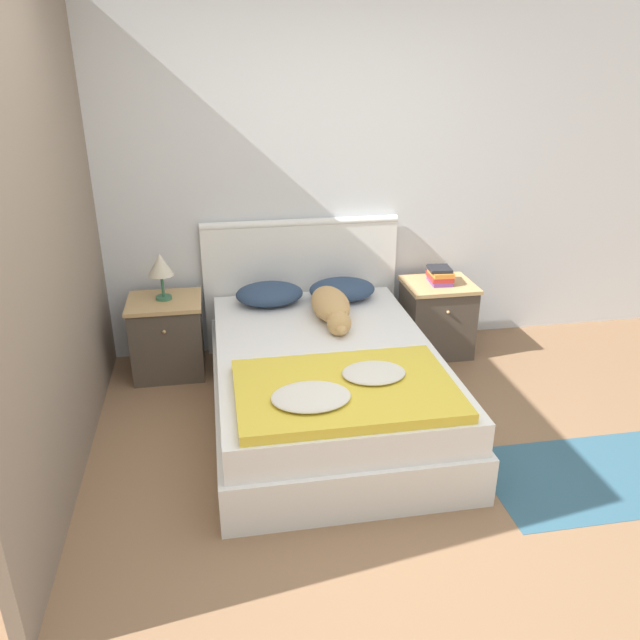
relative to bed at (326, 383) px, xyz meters
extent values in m
plane|color=#896647|center=(-0.04, -1.03, -0.23)|extent=(16.00, 16.00, 0.00)
cube|color=silver|center=(-0.04, 1.10, 1.04)|extent=(9.00, 0.06, 2.55)
cube|color=gray|center=(-1.44, 0.02, 1.04)|extent=(0.06, 3.10, 2.55)
cube|color=white|center=(0.00, 0.00, -0.09)|extent=(1.37, 2.02, 0.28)
cube|color=white|center=(0.00, 0.00, 0.14)|extent=(1.31, 1.96, 0.19)
cube|color=white|center=(0.00, 1.03, 0.26)|extent=(1.45, 0.04, 0.99)
cylinder|color=white|center=(0.00, 1.03, 0.76)|extent=(1.45, 0.06, 0.06)
cube|color=#4C4238|center=(-0.99, 0.77, 0.03)|extent=(0.48, 0.42, 0.53)
cube|color=tan|center=(-0.99, 0.77, 0.31)|extent=(0.50, 0.45, 0.03)
sphere|color=tan|center=(-0.99, 0.55, 0.18)|extent=(0.02, 0.02, 0.02)
cube|color=#4C4238|center=(0.99, 0.77, 0.03)|extent=(0.48, 0.42, 0.53)
cube|color=tan|center=(0.99, 0.77, 0.31)|extent=(0.50, 0.45, 0.03)
sphere|color=tan|center=(0.99, 0.55, 0.18)|extent=(0.02, 0.02, 0.02)
ellipsoid|color=navy|center=(-0.26, 0.78, 0.32)|extent=(0.48, 0.35, 0.15)
ellipsoid|color=navy|center=(0.26, 0.78, 0.32)|extent=(0.48, 0.35, 0.15)
cube|color=yellow|center=(0.00, -0.57, 0.27)|extent=(1.15, 0.78, 0.05)
ellipsoid|color=silver|center=(-0.20, -0.68, 0.31)|extent=(0.40, 0.31, 0.05)
ellipsoid|color=silver|center=(0.17, -0.49, 0.31)|extent=(0.34, 0.27, 0.04)
ellipsoid|color=tan|center=(0.12, 0.48, 0.33)|extent=(0.25, 0.52, 0.18)
sphere|color=tan|center=(0.12, 0.18, 0.31)|extent=(0.16, 0.16, 0.16)
ellipsoid|color=tan|center=(0.12, 0.12, 0.30)|extent=(0.07, 0.09, 0.06)
cone|color=tan|center=(0.08, 0.19, 0.37)|extent=(0.05, 0.05, 0.05)
cone|color=tan|center=(0.16, 0.19, 0.37)|extent=(0.05, 0.05, 0.05)
ellipsoid|color=tan|center=(0.16, 0.70, 0.28)|extent=(0.15, 0.23, 0.07)
cube|color=#703D7F|center=(0.99, 0.77, 0.34)|extent=(0.15, 0.21, 0.03)
cube|color=#AD2D28|center=(1.00, 0.77, 0.37)|extent=(0.17, 0.22, 0.03)
cube|color=orange|center=(1.00, 0.76, 0.41)|extent=(0.16, 0.18, 0.03)
cube|color=#232328|center=(0.99, 0.78, 0.43)|extent=(0.17, 0.19, 0.02)
cylinder|color=#336B4C|center=(-0.99, 0.78, 0.33)|extent=(0.11, 0.11, 0.02)
cylinder|color=#336B4C|center=(-0.99, 0.78, 0.42)|extent=(0.02, 0.02, 0.15)
cone|color=beige|center=(-0.99, 0.78, 0.57)|extent=(0.17, 0.17, 0.15)
cube|color=#335B70|center=(1.38, -0.87, -0.23)|extent=(1.28, 0.71, 0.00)
camera|label=1|loc=(-0.62, -3.35, 1.89)|focal=35.00mm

